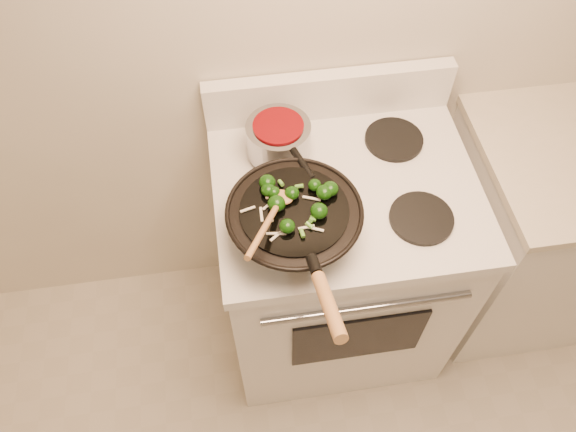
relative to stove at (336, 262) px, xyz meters
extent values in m
cube|color=white|center=(0.00, 0.00, -0.03)|extent=(0.76, 0.64, 0.88)
cube|color=white|center=(0.00, 0.00, 0.43)|extent=(0.78, 0.66, 0.04)
cube|color=white|center=(0.00, 0.30, 0.53)|extent=(0.78, 0.05, 0.16)
cylinder|color=#919299|center=(0.00, -0.33, 0.31)|extent=(0.60, 0.02, 0.02)
cube|color=black|center=(0.00, -0.33, 0.08)|extent=(0.42, 0.01, 0.28)
cylinder|color=black|center=(-0.18, -0.15, 0.46)|extent=(0.18, 0.18, 0.01)
cylinder|color=black|center=(0.18, -0.15, 0.46)|extent=(0.18, 0.18, 0.01)
cylinder|color=black|center=(-0.18, 0.15, 0.46)|extent=(0.18, 0.18, 0.01)
cylinder|color=black|center=(0.18, 0.15, 0.46)|extent=(0.18, 0.18, 0.01)
cube|color=white|center=(0.88, 0.03, -0.03)|extent=(0.83, 0.60, 0.88)
torus|color=black|center=(-0.18, -0.15, 0.57)|extent=(0.36, 0.36, 0.01)
cylinder|color=black|center=(-0.18, -0.15, 0.57)|extent=(0.28, 0.28, 0.01)
cylinder|color=black|center=(-0.17, -0.35, 0.63)|extent=(0.03, 0.06, 0.04)
cylinder|color=#A77242|center=(-0.16, -0.47, 0.66)|extent=(0.04, 0.19, 0.09)
ellipsoid|color=#0E3308|center=(-0.24, -0.09, 0.59)|extent=(0.04, 0.04, 0.03)
cylinder|color=#53822F|center=(-0.23, -0.09, 0.58)|extent=(0.02, 0.02, 0.01)
ellipsoid|color=#0E3308|center=(-0.12, -0.09, 0.59)|extent=(0.04, 0.04, 0.03)
ellipsoid|color=#0E3308|center=(-0.22, -0.14, 0.59)|extent=(0.05, 0.05, 0.04)
ellipsoid|color=#0E3308|center=(-0.10, -0.12, 0.59)|extent=(0.04, 0.04, 0.04)
cylinder|color=#53822F|center=(-0.08, -0.12, 0.58)|extent=(0.02, 0.02, 0.02)
ellipsoid|color=#0E3308|center=(-0.24, -0.07, 0.59)|extent=(0.04, 0.04, 0.04)
ellipsoid|color=#0E3308|center=(-0.12, -0.18, 0.59)|extent=(0.04, 0.04, 0.04)
ellipsoid|color=#0E3308|center=(-0.08, -0.11, 0.59)|extent=(0.04, 0.04, 0.04)
cylinder|color=#53822F|center=(-0.07, -0.11, 0.58)|extent=(0.02, 0.02, 0.01)
ellipsoid|color=#0E3308|center=(-0.18, -0.11, 0.59)|extent=(0.04, 0.04, 0.03)
ellipsoid|color=#0E3308|center=(-0.21, -0.21, 0.59)|extent=(0.04, 0.04, 0.03)
ellipsoid|color=#0E3308|center=(-0.23, -0.10, 0.59)|extent=(0.03, 0.03, 0.03)
cylinder|color=#53822F|center=(-0.22, -0.10, 0.58)|extent=(0.02, 0.02, 0.01)
ellipsoid|color=#0E3308|center=(-0.22, -0.14, 0.59)|extent=(0.04, 0.04, 0.03)
cube|color=white|center=(-0.27, -0.16, 0.57)|extent=(0.01, 0.04, 0.00)
cube|color=white|center=(-0.24, -0.22, 0.57)|extent=(0.05, 0.01, 0.00)
cube|color=white|center=(-0.20, -0.10, 0.57)|extent=(0.03, 0.03, 0.00)
cube|color=white|center=(-0.13, -0.13, 0.57)|extent=(0.05, 0.02, 0.00)
cube|color=white|center=(-0.25, -0.13, 0.57)|extent=(0.03, 0.03, 0.00)
cube|color=white|center=(-0.30, -0.14, 0.57)|extent=(0.04, 0.02, 0.00)
cube|color=white|center=(-0.14, -0.22, 0.57)|extent=(0.04, 0.02, 0.00)
cube|color=white|center=(-0.16, -0.21, 0.57)|extent=(0.04, 0.01, 0.00)
cube|color=white|center=(-0.24, -0.23, 0.57)|extent=(0.03, 0.03, 0.00)
cylinder|color=#579D32|center=(-0.12, -0.16, 0.58)|extent=(0.02, 0.01, 0.02)
cylinder|color=#579D32|center=(-0.17, -0.23, 0.58)|extent=(0.02, 0.02, 0.01)
cylinder|color=#579D32|center=(-0.20, -0.07, 0.58)|extent=(0.02, 0.02, 0.02)
cylinder|color=#579D32|center=(-0.15, -0.21, 0.58)|extent=(0.02, 0.03, 0.02)
cylinder|color=#579D32|center=(-0.16, -0.09, 0.58)|extent=(0.02, 0.02, 0.01)
cylinder|color=#579D32|center=(-0.13, -0.19, 0.58)|extent=(0.02, 0.03, 0.02)
cylinder|color=#579D32|center=(-0.14, -0.19, 0.58)|extent=(0.02, 0.03, 0.02)
cylinder|color=#579D32|center=(-0.09, -0.11, 0.58)|extent=(0.02, 0.03, 0.02)
cylinder|color=#579D32|center=(-0.20, -0.10, 0.58)|extent=(0.02, 0.02, 0.01)
sphere|color=beige|center=(-0.24, -0.11, 0.58)|extent=(0.01, 0.01, 0.01)
sphere|color=beige|center=(-0.23, -0.12, 0.58)|extent=(0.01, 0.01, 0.01)
sphere|color=beige|center=(-0.24, -0.18, 0.58)|extent=(0.01, 0.01, 0.01)
ellipsoid|color=#A77242|center=(-0.21, -0.12, 0.58)|extent=(0.08, 0.07, 0.02)
cylinder|color=#A77242|center=(-0.26, -0.23, 0.63)|extent=(0.12, 0.23, 0.11)
cylinder|color=#919299|center=(-0.18, 0.15, 0.52)|extent=(0.19, 0.19, 0.11)
cylinder|color=#640408|center=(-0.18, 0.15, 0.57)|extent=(0.15, 0.15, 0.01)
cylinder|color=black|center=(-0.13, 0.00, 0.56)|extent=(0.06, 0.12, 0.02)
camera|label=1|loc=(-0.32, -0.98, 1.74)|focal=35.00mm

